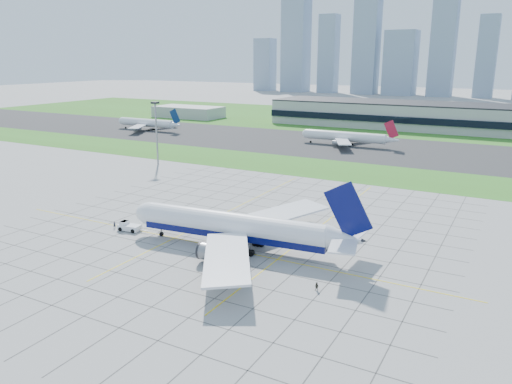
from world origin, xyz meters
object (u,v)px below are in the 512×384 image
Objects in this scene: airliner at (235,227)px; crew_near at (115,225)px; distant_jet_0 at (147,123)px; crew_far at (317,287)px; pushback_tug at (129,227)px; light_mast at (156,125)px; distant_jet_1 at (346,137)px.

crew_near is (-34.45, -3.17, -4.12)m from airliner.
crew_far is at bearing -41.81° from distant_jet_0.
pushback_tug is 0.19× the size of distant_jet_0.
distant_jet_0 is (-117.27, 144.95, 3.44)m from pushback_tug.
distant_jet_0 is at bearing 132.73° from light_mast.
distant_jet_0 is 124.02m from distant_jet_1.
distant_jet_0 is (-70.94, 76.80, -11.69)m from light_mast.
pushback_tug is at bearing -63.86° from crew_near.
distant_jet_0 reaches higher than crew_far.
airliner reaches higher than crew_far.
crew_near is at bearing -58.54° from light_mast.
crew_near is at bearing -179.78° from pushback_tug.
crew_far is at bearing -77.81° from crew_near.
crew_near is 150.68m from distant_jet_1.
airliner is at bearing -80.95° from distant_jet_1.
pushback_tug reaches higher than crew_far.
distant_jet_1 reaches higher than crew_far.
distant_jet_1 reaches higher than pushback_tug.
pushback_tug is at bearing -55.79° from light_mast.
distant_jet_0 and distant_jet_1 have the same top height.
crew_near is (41.97, -68.59, -15.28)m from light_mast.
airliner is at bearing -0.34° from pushback_tug.
light_mast is 98.03m from distant_jet_1.
distant_jet_1 is (-23.43, 147.06, -0.53)m from airliner.
distant_jet_0 is at bearing 130.48° from airliner.
light_mast reaches higher than airliner.
light_mast is at bearing 154.53° from crew_far.
light_mast is 0.54× the size of distant_jet_1.
light_mast is at bearing 118.67° from pushback_tug.
airliner reaches higher than crew_near.
crew_near is 0.04× the size of distant_jet_1.
distant_jet_1 is (-48.19, 158.77, 3.65)m from crew_far.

